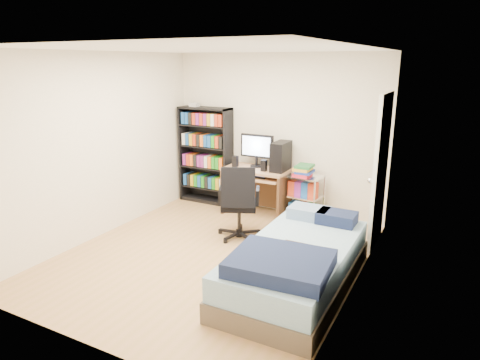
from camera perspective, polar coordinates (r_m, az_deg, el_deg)
The scene contains 7 objects.
room at distance 5.07m, azimuth -3.94°, elevation 2.79°, with size 3.58×4.08×2.58m.
media_shelf at distance 7.32m, azimuth -4.60°, elevation 3.46°, with size 0.92×0.31×1.70m.
computer_desk at distance 6.70m, azimuth 3.18°, elevation 0.98°, with size 1.00×0.58×1.27m.
office_chair at distance 5.88m, azimuth -0.14°, elevation -4.69°, with size 0.82×0.82×1.04m.
wire_cart at distance 6.46m, azimuth 8.43°, elevation -0.64°, with size 0.59×0.45×0.89m.
bed at distance 4.70m, azimuth 7.47°, elevation -11.05°, with size 1.08×2.16×0.62m.
door at distance 5.79m, azimuth 18.19°, elevation 1.10°, with size 0.12×0.80×2.00m.
Camera 1 is at (2.60, -4.21, 2.37)m, focal length 32.00 mm.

